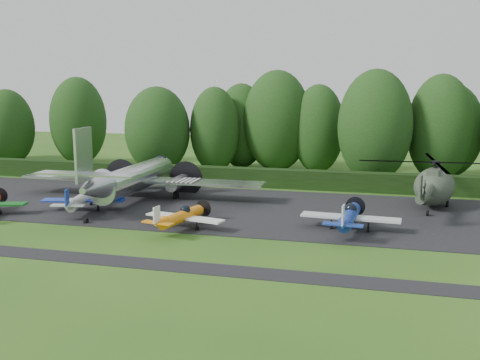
% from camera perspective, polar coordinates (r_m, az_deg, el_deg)
% --- Properties ---
extents(ground, '(160.00, 160.00, 0.00)m').
position_cam_1_polar(ground, '(40.34, -11.62, -5.64)').
color(ground, '#255417').
rests_on(ground, ground).
extents(apron, '(70.00, 18.00, 0.01)m').
position_cam_1_polar(apron, '(49.24, -6.52, -2.69)').
color(apron, black).
rests_on(apron, ground).
extents(taxiway_verge, '(70.00, 2.00, 0.00)m').
position_cam_1_polar(taxiway_verge, '(35.29, -15.92, -8.07)').
color(taxiway_verge, black).
rests_on(taxiway_verge, ground).
extents(hedgerow, '(90.00, 1.60, 2.00)m').
position_cam_1_polar(hedgerow, '(59.43, -2.74, -0.48)').
color(hedgerow, black).
rests_on(hedgerow, ground).
extents(transport_plane, '(24.50, 18.78, 7.85)m').
position_cam_1_polar(transport_plane, '(51.52, -11.27, 0.21)').
color(transport_plane, silver).
rests_on(transport_plane, ground).
extents(light_plane_white, '(7.12, 7.49, 2.74)m').
position_cam_1_polar(light_plane_white, '(47.95, -16.54, -1.99)').
color(light_plane_white, silver).
rests_on(light_plane_white, ground).
extents(light_plane_orange, '(6.42, 6.75, 2.47)m').
position_cam_1_polar(light_plane_orange, '(40.62, -6.26, -3.89)').
color(light_plane_orange, orange).
rests_on(light_plane_orange, ground).
extents(light_plane_blue, '(7.38, 7.76, 2.84)m').
position_cam_1_polar(light_plane_blue, '(40.59, 11.60, -3.83)').
color(light_plane_blue, '#193399').
rests_on(light_plane_blue, ground).
extents(helicopter, '(13.17, 15.42, 4.24)m').
position_cam_1_polar(helicopter, '(50.36, 20.04, -0.31)').
color(helicopter, '#364132').
rests_on(helicopter, ground).
extents(sign_board, '(2.83, 0.11, 1.59)m').
position_cam_1_polar(sign_board, '(56.88, 23.39, -0.65)').
color(sign_board, '#3F3326').
rests_on(sign_board, ground).
extents(tree_0, '(8.12, 8.12, 10.80)m').
position_cam_1_polar(tree_0, '(67.71, -8.79, 5.28)').
color(tree_0, black).
rests_on(tree_0, ground).
extents(tree_1, '(7.27, 7.27, 12.20)m').
position_cam_1_polar(tree_1, '(64.95, 20.55, 5.20)').
color(tree_1, black).
rests_on(tree_1, ground).
extents(tree_3, '(7.14, 7.14, 10.46)m').
position_cam_1_polar(tree_3, '(80.50, -23.54, 5.16)').
color(tree_3, black).
rests_on(tree_3, ground).
extents(tree_4, '(7.70, 7.70, 12.12)m').
position_cam_1_polar(tree_4, '(77.90, -16.87, 6.04)').
color(tree_4, black).
rests_on(tree_4, ground).
extents(tree_5, '(6.48, 6.48, 11.08)m').
position_cam_1_polar(tree_5, '(67.65, 8.34, 5.40)').
color(tree_5, black).
rests_on(tree_5, ground).
extents(tree_6, '(6.25, 6.25, 10.78)m').
position_cam_1_polar(tree_6, '(67.71, -2.72, 5.36)').
color(tree_6, black).
rests_on(tree_6, ground).
extents(tree_8, '(8.64, 8.64, 12.87)m').
position_cam_1_polar(tree_8, '(68.76, 3.97, 6.30)').
color(tree_8, black).
rests_on(tree_8, ground).
extents(tree_9, '(8.27, 8.27, 12.71)m').
position_cam_1_polar(tree_9, '(61.96, 14.19, 5.57)').
color(tree_9, black).
rests_on(tree_9, ground).
extents(tree_11, '(6.88, 6.88, 11.21)m').
position_cam_1_polar(tree_11, '(71.37, 0.15, 5.78)').
color(tree_11, black).
rests_on(tree_11, ground).
extents(tree_12, '(8.05, 8.05, 11.26)m').
position_cam_1_polar(tree_12, '(67.75, 21.27, 4.92)').
color(tree_12, black).
rests_on(tree_12, ground).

